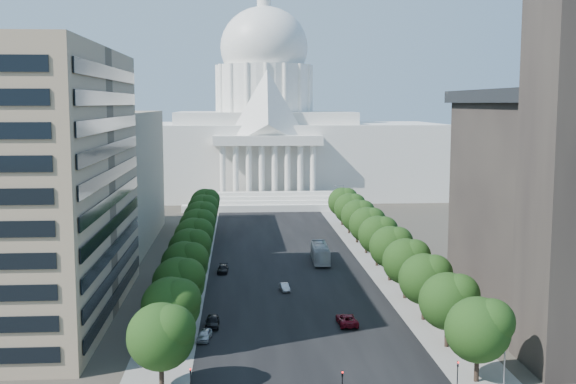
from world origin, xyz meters
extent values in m
cube|color=black|center=(0.00, 90.00, 0.00)|extent=(30.00, 260.00, 0.01)
cube|color=gray|center=(-19.00, 90.00, 0.00)|extent=(8.00, 260.00, 0.02)
cube|color=gray|center=(19.00, 90.00, 0.00)|extent=(8.00, 260.00, 0.02)
cube|color=white|center=(0.00, 185.00, 12.50)|extent=(120.00, 50.00, 25.00)
cube|color=white|center=(0.00, 185.00, 27.00)|extent=(60.00, 40.00, 4.00)
cube|color=white|center=(0.00, 158.00, 20.50)|extent=(34.00, 8.00, 3.00)
cylinder|color=white|center=(0.00, 185.00, 37.00)|extent=(32.00, 32.00, 16.00)
ellipsoid|color=white|center=(0.00, 185.00, 51.00)|extent=(30.00, 30.00, 27.60)
cylinder|color=white|center=(0.00, 185.00, 64.00)|extent=(4.80, 4.80, 7.00)
cube|color=gray|center=(-48.00, 100.00, 15.00)|extent=(38.00, 52.00, 30.00)
cylinder|color=#33261C|center=(-18.00, 12.00, 1.47)|extent=(0.56, 0.56, 2.94)
sphere|color=black|center=(-18.00, 12.00, 6.17)|extent=(7.60, 7.60, 7.60)
sphere|color=black|center=(-16.67, 11.24, 7.31)|extent=(5.32, 5.32, 5.32)
cylinder|color=#33261C|center=(-18.00, 24.00, 1.47)|extent=(0.56, 0.56, 2.94)
sphere|color=black|center=(-18.00, 24.00, 6.17)|extent=(7.60, 7.60, 7.60)
sphere|color=black|center=(-16.67, 23.24, 7.31)|extent=(5.32, 5.32, 5.32)
cylinder|color=#33261C|center=(-18.00, 36.00, 1.47)|extent=(0.56, 0.56, 2.94)
sphere|color=black|center=(-18.00, 36.00, 6.17)|extent=(7.60, 7.60, 7.60)
sphere|color=black|center=(-16.67, 35.24, 7.31)|extent=(5.32, 5.32, 5.32)
cylinder|color=#33261C|center=(-18.00, 48.00, 1.47)|extent=(0.56, 0.56, 2.94)
sphere|color=black|center=(-18.00, 48.00, 6.17)|extent=(7.60, 7.60, 7.60)
sphere|color=black|center=(-16.67, 47.24, 7.31)|extent=(5.32, 5.32, 5.32)
cylinder|color=#33261C|center=(-18.00, 60.00, 1.47)|extent=(0.56, 0.56, 2.94)
sphere|color=black|center=(-18.00, 60.00, 6.17)|extent=(7.60, 7.60, 7.60)
sphere|color=black|center=(-16.67, 59.24, 7.31)|extent=(5.32, 5.32, 5.32)
cylinder|color=#33261C|center=(-18.00, 72.00, 1.47)|extent=(0.56, 0.56, 2.94)
sphere|color=black|center=(-18.00, 72.00, 6.17)|extent=(7.60, 7.60, 7.60)
sphere|color=black|center=(-16.67, 71.24, 7.31)|extent=(5.32, 5.32, 5.32)
cylinder|color=#33261C|center=(-18.00, 84.00, 1.47)|extent=(0.56, 0.56, 2.94)
sphere|color=black|center=(-18.00, 84.00, 6.17)|extent=(7.60, 7.60, 7.60)
sphere|color=black|center=(-16.67, 83.24, 7.31)|extent=(5.32, 5.32, 5.32)
cylinder|color=#33261C|center=(-18.00, 96.00, 1.47)|extent=(0.56, 0.56, 2.94)
sphere|color=black|center=(-18.00, 96.00, 6.17)|extent=(7.60, 7.60, 7.60)
sphere|color=black|center=(-16.67, 95.24, 7.31)|extent=(5.32, 5.32, 5.32)
cylinder|color=#33261C|center=(-18.00, 108.00, 1.47)|extent=(0.56, 0.56, 2.94)
sphere|color=black|center=(-18.00, 108.00, 6.17)|extent=(7.60, 7.60, 7.60)
sphere|color=black|center=(-16.67, 107.24, 7.31)|extent=(5.32, 5.32, 5.32)
cylinder|color=#33261C|center=(-18.00, 120.00, 1.47)|extent=(0.56, 0.56, 2.94)
sphere|color=black|center=(-18.00, 120.00, 6.17)|extent=(7.60, 7.60, 7.60)
sphere|color=black|center=(-16.67, 119.24, 7.31)|extent=(5.32, 5.32, 5.32)
cylinder|color=#33261C|center=(18.00, 12.00, 1.47)|extent=(0.56, 0.56, 2.94)
sphere|color=black|center=(18.00, 12.00, 6.17)|extent=(7.60, 7.60, 7.60)
sphere|color=black|center=(19.33, 11.24, 7.31)|extent=(5.32, 5.32, 5.32)
cylinder|color=#33261C|center=(18.00, 24.00, 1.47)|extent=(0.56, 0.56, 2.94)
sphere|color=black|center=(18.00, 24.00, 6.17)|extent=(7.60, 7.60, 7.60)
sphere|color=black|center=(19.33, 23.24, 7.31)|extent=(5.32, 5.32, 5.32)
cylinder|color=#33261C|center=(18.00, 36.00, 1.47)|extent=(0.56, 0.56, 2.94)
sphere|color=black|center=(18.00, 36.00, 6.17)|extent=(7.60, 7.60, 7.60)
sphere|color=black|center=(19.33, 35.24, 7.31)|extent=(5.32, 5.32, 5.32)
cylinder|color=#33261C|center=(18.00, 48.00, 1.47)|extent=(0.56, 0.56, 2.94)
sphere|color=black|center=(18.00, 48.00, 6.17)|extent=(7.60, 7.60, 7.60)
sphere|color=black|center=(19.33, 47.24, 7.31)|extent=(5.32, 5.32, 5.32)
cylinder|color=#33261C|center=(18.00, 60.00, 1.47)|extent=(0.56, 0.56, 2.94)
sphere|color=black|center=(18.00, 60.00, 6.17)|extent=(7.60, 7.60, 7.60)
sphere|color=black|center=(19.33, 59.24, 7.31)|extent=(5.32, 5.32, 5.32)
cylinder|color=#33261C|center=(18.00, 72.00, 1.47)|extent=(0.56, 0.56, 2.94)
sphere|color=black|center=(18.00, 72.00, 6.17)|extent=(7.60, 7.60, 7.60)
sphere|color=black|center=(19.33, 71.24, 7.31)|extent=(5.32, 5.32, 5.32)
cylinder|color=#33261C|center=(18.00, 84.00, 1.47)|extent=(0.56, 0.56, 2.94)
sphere|color=black|center=(18.00, 84.00, 6.17)|extent=(7.60, 7.60, 7.60)
sphere|color=black|center=(19.33, 83.24, 7.31)|extent=(5.32, 5.32, 5.32)
cylinder|color=#33261C|center=(18.00, 96.00, 1.47)|extent=(0.56, 0.56, 2.94)
sphere|color=black|center=(18.00, 96.00, 6.17)|extent=(7.60, 7.60, 7.60)
sphere|color=black|center=(19.33, 95.24, 7.31)|extent=(5.32, 5.32, 5.32)
cylinder|color=#33261C|center=(18.00, 108.00, 1.47)|extent=(0.56, 0.56, 2.94)
sphere|color=black|center=(18.00, 108.00, 6.17)|extent=(7.60, 7.60, 7.60)
sphere|color=black|center=(19.33, 107.24, 7.31)|extent=(5.32, 5.32, 5.32)
cylinder|color=#33261C|center=(18.00, 120.00, 1.47)|extent=(0.56, 0.56, 2.94)
sphere|color=black|center=(18.00, 120.00, 6.17)|extent=(7.60, 7.60, 7.60)
sphere|color=black|center=(19.33, 119.24, 7.31)|extent=(5.32, 5.32, 5.32)
imported|color=black|center=(-14.50, 8.00, 3.75)|extent=(0.18, 0.44, 1.10)
sphere|color=#FF0C0C|center=(-14.50, 7.82, 3.90)|extent=(0.18, 0.18, 0.18)
cylinder|color=black|center=(14.50, 8.00, 2.00)|extent=(0.12, 0.12, 4.00)
imported|color=black|center=(14.50, 8.00, 3.75)|extent=(0.18, 0.44, 1.10)
sphere|color=#FF0C0C|center=(14.50, 7.82, 3.90)|extent=(0.18, 0.18, 0.18)
imported|color=black|center=(1.50, 6.00, 3.75)|extent=(0.18, 0.44, 1.10)
sphere|color=#FF0C0C|center=(1.50, 5.82, 3.90)|extent=(0.18, 0.18, 0.18)
cylinder|color=gray|center=(20.50, 10.00, 4.50)|extent=(0.18, 0.18, 9.00)
cylinder|color=gray|center=(19.30, 10.00, 8.80)|extent=(2.40, 0.14, 0.14)
sphere|color=gray|center=(18.20, 10.00, 8.70)|extent=(0.44, 0.44, 0.44)
cylinder|color=gray|center=(20.50, 35.00, 4.50)|extent=(0.18, 0.18, 9.00)
cylinder|color=gray|center=(19.30, 35.00, 8.80)|extent=(2.40, 0.14, 0.14)
sphere|color=gray|center=(18.20, 35.00, 8.70)|extent=(0.44, 0.44, 0.44)
cylinder|color=gray|center=(20.50, 60.00, 4.50)|extent=(0.18, 0.18, 9.00)
cylinder|color=gray|center=(19.30, 60.00, 8.80)|extent=(2.40, 0.14, 0.14)
sphere|color=gray|center=(18.20, 60.00, 8.70)|extent=(0.44, 0.44, 0.44)
cylinder|color=gray|center=(20.50, 85.00, 4.50)|extent=(0.18, 0.18, 9.00)
cylinder|color=gray|center=(19.30, 85.00, 8.80)|extent=(2.40, 0.14, 0.14)
sphere|color=gray|center=(18.20, 85.00, 8.70)|extent=(0.44, 0.44, 0.44)
cylinder|color=gray|center=(20.50, 110.00, 4.50)|extent=(0.18, 0.18, 9.00)
cylinder|color=gray|center=(19.30, 110.00, 8.80)|extent=(2.40, 0.14, 0.14)
sphere|color=gray|center=(18.20, 110.00, 8.70)|extent=(0.44, 0.44, 0.44)
cylinder|color=gray|center=(20.50, 135.00, 4.50)|extent=(0.18, 0.18, 9.00)
cylinder|color=gray|center=(19.30, 135.00, 8.80)|extent=(2.40, 0.14, 0.14)
sphere|color=gray|center=(18.20, 135.00, 8.70)|extent=(0.44, 0.44, 0.44)
imported|color=black|center=(-13.14, 34.50, 0.82)|extent=(2.04, 4.87, 1.64)
imported|color=#B2B4BA|center=(-1.50, 53.93, 0.63)|extent=(1.82, 3.99, 1.27)
imported|color=maroon|center=(6.29, 34.21, 0.80)|extent=(2.83, 5.81, 1.59)
imported|color=black|center=(-12.32, 67.94, 0.69)|extent=(2.22, 4.89, 1.39)
imported|color=#A1A3A8|center=(-14.00, 28.80, 0.72)|extent=(2.23, 4.40, 1.44)
imported|color=silver|center=(7.18, 76.12, 1.82)|extent=(3.55, 13.20, 3.65)
camera|label=1|loc=(-9.24, -66.28, 31.92)|focal=45.00mm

